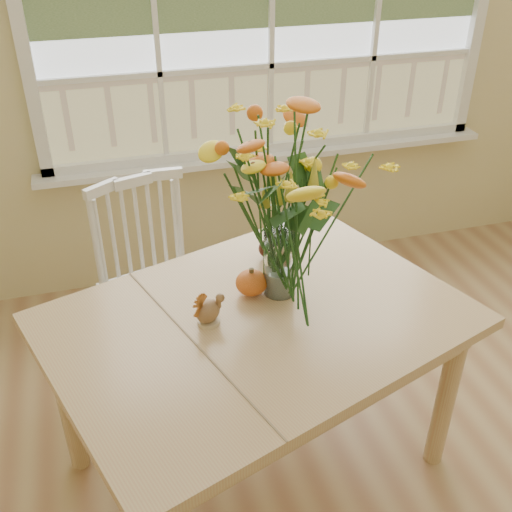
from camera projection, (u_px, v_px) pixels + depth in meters
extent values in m
cube|color=beige|center=(269.00, 21.00, 2.87)|extent=(4.00, 0.02, 2.70)
cube|color=white|center=(272.00, 155.00, 3.16)|extent=(2.42, 0.12, 0.03)
cube|color=tan|center=(258.00, 321.00, 1.97)|extent=(1.55, 1.31, 0.04)
cube|color=tan|center=(258.00, 337.00, 2.01)|extent=(1.40, 1.16, 0.10)
cylinder|color=tan|center=(67.00, 401.00, 2.15)|extent=(0.07, 0.07, 0.67)
cylinder|color=tan|center=(446.00, 396.00, 2.17)|extent=(0.07, 0.07, 0.67)
cylinder|color=tan|center=(313.00, 295.00, 2.70)|extent=(0.07, 0.07, 0.67)
cube|color=white|center=(160.00, 296.00, 2.54)|extent=(0.51, 0.49, 0.05)
cube|color=white|center=(139.00, 232.00, 2.53)|extent=(0.41, 0.15, 0.47)
cylinder|color=white|center=(144.00, 370.00, 2.47)|extent=(0.03, 0.03, 0.40)
cylinder|color=white|center=(117.00, 331.00, 2.69)|extent=(0.03, 0.03, 0.40)
cylinder|color=white|center=(212.00, 343.00, 2.62)|extent=(0.03, 0.03, 0.40)
cylinder|color=white|center=(181.00, 308.00, 2.83)|extent=(0.03, 0.03, 0.40)
cylinder|color=white|center=(280.00, 262.00, 2.01)|extent=(0.11, 0.11, 0.25)
ellipsoid|color=#C04E16|center=(252.00, 284.00, 2.04)|extent=(0.11, 0.11, 0.09)
cylinder|color=#CCB78C|center=(209.00, 321.00, 1.93)|extent=(0.07, 0.07, 0.01)
ellipsoid|color=brown|center=(208.00, 311.00, 1.90)|extent=(0.11, 0.11, 0.08)
ellipsoid|color=#38160F|center=(269.00, 249.00, 2.25)|extent=(0.08, 0.08, 0.07)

